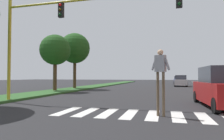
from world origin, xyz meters
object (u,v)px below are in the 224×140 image
Objects in this scene: suv_crossing at (223,88)px; sedan_midblock at (181,81)px; tree_far at (75,49)px; sedan_distant at (178,80)px; pedestrian_performer at (160,72)px; tree_mid at (55,50)px; traffic_light_gantry at (63,22)px.

sedan_midblock is (-0.35, 22.07, -0.14)m from suv_crossing.
sedan_distant is at bearing 59.48° from tree_far.
pedestrian_performer is 36.02m from sedan_distant.
tree_mid reaches higher than pedestrian_performer.
sedan_midblock is (2.52, 25.11, -0.87)m from pedestrian_performer.
tree_far is at bearing 112.49° from traffic_light_gantry.
tree_mid reaches higher than sedan_midblock.
tree_mid is 0.49× the size of traffic_light_gantry.
sedan_midblock is (12.76, 15.25, -3.28)m from tree_mid.
pedestrian_performer reaches higher than suv_crossing.
traffic_light_gantry reaches higher than sedan_midblock.
tree_far is 17.58m from pedestrian_performer.
sedan_midblock is (12.64, 11.08, -4.01)m from tree_far.
tree_mid is 4.23m from tree_far.
sedan_distant is (0.26, 10.80, -0.04)m from sedan_midblock.
pedestrian_performer is at bearing -54.18° from tree_far.
traffic_light_gantry is 34.95m from sedan_distant.
suv_crossing is at bearing -40.22° from tree_far.
suv_crossing is (13.11, -6.82, -3.15)m from tree_mid.
traffic_light_gantry is 2.39× the size of suv_crossing.
sedan_midblock is at bearing 90.91° from suv_crossing.
pedestrian_performer is at bearing -43.89° from tree_mid.
suv_crossing is (12.99, -10.99, -3.87)m from tree_far.
tree_mid is at bearing -91.69° from tree_far.
sedan_distant is (12.90, 21.88, -4.05)m from tree_far.
sedan_distant is at bearing 63.44° from tree_mid.
tree_mid is 14.42m from pedestrian_performer.
suv_crossing is 1.07× the size of sedan_midblock.
suv_crossing is (2.87, 3.04, -0.73)m from pedestrian_performer.
suv_crossing is at bearing -89.09° from sedan_midblock.
traffic_light_gantry reaches higher than tree_mid.
sedan_midblock is 10.80m from sedan_distant.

